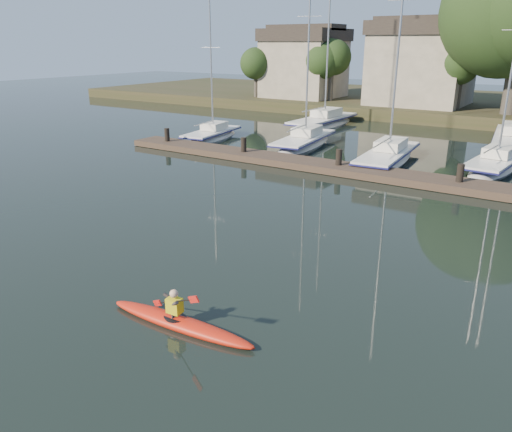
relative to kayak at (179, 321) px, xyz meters
The scene contains 9 objects.
ground 1.91m from the kayak, 95.15° to the left, with size 160.00×160.00×0.00m, color black.
kayak is the anchor object (origin of this frame).
dock 15.89m from the kayak, 90.61° to the left, with size 34.00×2.00×1.80m.
sailboat_0 24.67m from the kayak, 126.44° to the left, with size 2.83×6.90×10.63m.
sailboat_1 22.62m from the kayak, 110.75° to the left, with size 3.01×8.53×13.65m.
sailboat_2 19.76m from the kayak, 95.40° to the left, with size 2.70×8.92×14.56m.
sailboat_3 21.48m from the kayak, 80.50° to the left, with size 2.75×7.69×12.13m.
sailboat_5 31.10m from the kayak, 109.98° to the left, with size 2.59×9.99×16.44m.
sailboat_6 29.11m from the kayak, 83.48° to the left, with size 3.41×10.97×17.16m.
Camera 1 is at (7.39, -9.51, 6.39)m, focal length 35.00 mm.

